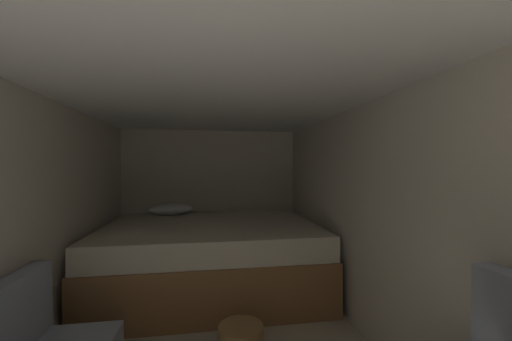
# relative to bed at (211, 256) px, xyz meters

# --- Properties ---
(wall_back) EXTENTS (2.62, 0.05, 1.97)m
(wall_back) POSITION_rel_bed_xyz_m (0.01, 0.98, 0.60)
(wall_back) COLOR beige
(wall_back) RESTS_ON ground
(wall_left) EXTENTS (0.05, 4.72, 1.97)m
(wall_left) POSITION_rel_bed_xyz_m (-1.28, -1.41, 0.60)
(wall_left) COLOR beige
(wall_left) RESTS_ON ground
(wall_right) EXTENTS (0.05, 4.72, 1.97)m
(wall_right) POSITION_rel_bed_xyz_m (1.29, -1.41, 0.60)
(wall_right) COLOR beige
(wall_right) RESTS_ON ground
(ceiling_slab) EXTENTS (2.62, 4.72, 0.05)m
(ceiling_slab) POSITION_rel_bed_xyz_m (0.01, -1.41, 1.61)
(ceiling_slab) COLOR white
(ceiling_slab) RESTS_ON wall_left
(bed) EXTENTS (2.40, 1.82, 0.93)m
(bed) POSITION_rel_bed_xyz_m (0.00, 0.00, 0.00)
(bed) COLOR olive
(bed) RESTS_ON ground
(wicker_basket) EXTENTS (0.34, 0.34, 0.23)m
(wicker_basket) POSITION_rel_bed_xyz_m (0.21, -1.28, -0.27)
(wicker_basket) COLOR olive
(wicker_basket) RESTS_ON ground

